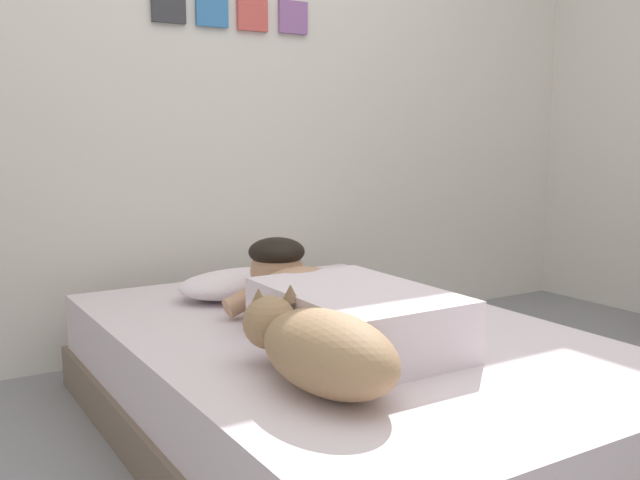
{
  "coord_description": "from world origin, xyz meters",
  "views": [
    {
      "loc": [
        -1.43,
        -1.42,
        1.01
      ],
      "look_at": [
        -0.08,
        0.76,
        0.62
      ],
      "focal_mm": 40.09,
      "sensor_mm": 36.0,
      "label": 1
    }
  ],
  "objects_px": {
    "pillow": "(243,283)",
    "person_lying": "(331,304)",
    "coffee_cup": "(325,284)",
    "dog": "(320,348)",
    "cell_phone": "(359,380)",
    "bed": "(343,386)"
  },
  "relations": [
    {
      "from": "bed",
      "to": "dog",
      "type": "relative_size",
      "value": 3.59
    },
    {
      "from": "pillow",
      "to": "person_lying",
      "type": "bearing_deg",
      "value": -89.68
    },
    {
      "from": "person_lying",
      "to": "cell_phone",
      "type": "distance_m",
      "value": 0.43
    },
    {
      "from": "cell_phone",
      "to": "coffee_cup",
      "type": "bearing_deg",
      "value": 62.85
    },
    {
      "from": "pillow",
      "to": "coffee_cup",
      "type": "height_order",
      "value": "pillow"
    },
    {
      "from": "bed",
      "to": "coffee_cup",
      "type": "distance_m",
      "value": 0.59
    },
    {
      "from": "pillow",
      "to": "person_lying",
      "type": "height_order",
      "value": "person_lying"
    },
    {
      "from": "cell_phone",
      "to": "person_lying",
      "type": "bearing_deg",
      "value": 67.13
    },
    {
      "from": "person_lying",
      "to": "coffee_cup",
      "type": "xyz_separation_m",
      "value": [
        0.31,
        0.53,
        -0.07
      ]
    },
    {
      "from": "pillow",
      "to": "cell_phone",
      "type": "distance_m",
      "value": 1.04
    },
    {
      "from": "coffee_cup",
      "to": "dog",
      "type": "bearing_deg",
      "value": -122.63
    },
    {
      "from": "bed",
      "to": "dog",
      "type": "distance_m",
      "value": 0.6
    },
    {
      "from": "person_lying",
      "to": "dog",
      "type": "distance_m",
      "value": 0.46
    },
    {
      "from": "bed",
      "to": "person_lying",
      "type": "relative_size",
      "value": 2.24
    },
    {
      "from": "person_lying",
      "to": "coffee_cup",
      "type": "height_order",
      "value": "person_lying"
    },
    {
      "from": "pillow",
      "to": "person_lying",
      "type": "relative_size",
      "value": 0.57
    },
    {
      "from": "bed",
      "to": "person_lying",
      "type": "bearing_deg",
      "value": -152.84
    },
    {
      "from": "dog",
      "to": "pillow",
      "type": "bearing_deg",
      "value": 75.25
    },
    {
      "from": "coffee_cup",
      "to": "pillow",
      "type": "bearing_deg",
      "value": 161.18
    },
    {
      "from": "coffee_cup",
      "to": "cell_phone",
      "type": "xyz_separation_m",
      "value": [
        -0.47,
        -0.92,
        -0.03
      ]
    },
    {
      "from": "person_lying",
      "to": "cell_phone",
      "type": "relative_size",
      "value": 6.57
    },
    {
      "from": "dog",
      "to": "person_lying",
      "type": "bearing_deg",
      "value": 53.94
    }
  ]
}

